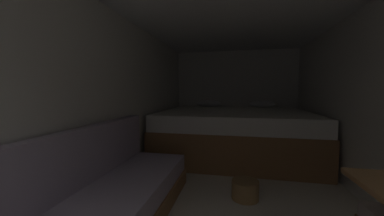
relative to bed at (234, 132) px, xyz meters
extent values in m
plane|color=beige|center=(0.00, -1.49, -0.41)|extent=(7.14, 7.14, 0.00)
cube|color=silver|center=(0.00, 1.11, 0.63)|extent=(2.78, 0.05, 2.07)
cube|color=silver|center=(-1.37, -1.49, 0.63)|extent=(0.05, 5.14, 2.07)
cube|color=silver|center=(1.37, -1.49, 0.63)|extent=(0.05, 5.14, 2.07)
cube|color=white|center=(0.00, -1.49, 1.69)|extent=(2.78, 5.14, 0.05)
cube|color=olive|center=(0.00, -0.01, -0.13)|extent=(2.56, 2.08, 0.56)
cube|color=white|center=(0.00, -0.01, 0.28)|extent=(2.52, 2.04, 0.25)
ellipsoid|color=white|center=(-0.58, 0.83, 0.48)|extent=(0.54, 0.30, 0.15)
ellipsoid|color=white|center=(0.58, 0.83, 0.48)|extent=(0.54, 0.30, 0.15)
cube|color=#AD9EB2|center=(-0.95, -2.41, -0.14)|extent=(0.70, 2.08, 0.18)
cube|color=#AD9EB2|center=(-1.26, -2.41, 0.20)|extent=(0.12, 2.08, 0.49)
cylinder|color=olive|center=(0.14, -1.63, -0.31)|extent=(0.29, 0.29, 0.20)
camera|label=1|loc=(0.04, -3.93, 0.76)|focal=20.01mm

